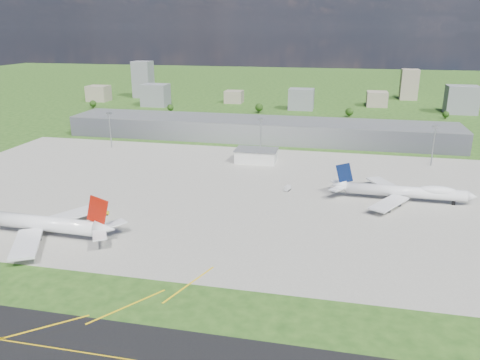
% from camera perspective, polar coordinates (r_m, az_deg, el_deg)
% --- Properties ---
extents(ground, '(1400.00, 1400.00, 0.00)m').
position_cam_1_polar(ground, '(354.78, 1.86, 4.49)').
color(ground, '#244917').
rests_on(ground, ground).
extents(apron, '(360.00, 190.00, 0.08)m').
position_cam_1_polar(apron, '(249.43, -0.47, -1.47)').
color(apron, gray).
rests_on(apron, ground).
extents(terminal, '(300.00, 42.00, 15.00)m').
position_cam_1_polar(terminal, '(367.52, 2.29, 6.16)').
color(terminal, slate).
rests_on(terminal, ground).
extents(ops_building, '(26.00, 16.00, 8.00)m').
position_cam_1_polar(ops_building, '(304.41, 2.01, 2.95)').
color(ops_building, silver).
rests_on(ops_building, ground).
extents(mast_west, '(3.50, 2.00, 25.90)m').
position_cam_1_polar(mast_west, '(350.78, -15.60, 6.63)').
color(mast_west, gray).
rests_on(mast_west, ground).
extents(mast_center, '(3.50, 2.00, 25.90)m').
position_cam_1_polar(mast_center, '(315.54, 2.52, 6.05)').
color(mast_center, gray).
rests_on(mast_center, ground).
extents(mast_east, '(3.50, 2.00, 25.90)m').
position_cam_1_polar(mast_east, '(316.67, 22.61, 4.71)').
color(mast_east, gray).
rests_on(mast_east, ground).
extents(airliner_red_twin, '(74.54, 58.12, 20.47)m').
position_cam_1_polar(airliner_red_twin, '(214.47, -23.48, -4.87)').
color(airliner_red_twin, white).
rests_on(airliner_red_twin, ground).
extents(airliner_blue_quad, '(69.97, 54.98, 18.30)m').
position_cam_1_polar(airliner_blue_quad, '(248.93, 19.46, -1.36)').
color(airliner_blue_quad, white).
rests_on(airliner_blue_quad, ground).
extents(tug_yellow, '(3.67, 2.62, 1.68)m').
position_cam_1_polar(tug_yellow, '(228.06, -16.10, -3.92)').
color(tug_yellow, yellow).
rests_on(tug_yellow, ground).
extents(van_white_near, '(3.73, 5.54, 2.59)m').
position_cam_1_polar(van_white_near, '(252.26, 5.80, -1.03)').
color(van_white_near, silver).
rests_on(van_white_near, ground).
extents(van_white_far, '(4.60, 2.43, 2.34)m').
position_cam_1_polar(van_white_far, '(265.73, 22.84, -1.44)').
color(van_white_far, silver).
rests_on(van_white_far, ground).
extents(bldg_far_w, '(24.00, 20.00, 18.00)m').
position_cam_1_polar(bldg_far_w, '(586.71, -16.86, 10.07)').
color(bldg_far_w, gray).
rests_on(bldg_far_w, ground).
extents(bldg_w, '(28.00, 22.00, 24.00)m').
position_cam_1_polar(bldg_w, '(533.98, -10.26, 10.15)').
color(bldg_w, slate).
rests_on(bldg_w, ground).
extents(bldg_cw, '(20.00, 18.00, 14.00)m').
position_cam_1_polar(bldg_cw, '(548.39, -0.74, 10.11)').
color(bldg_cw, gray).
rests_on(bldg_cw, ground).
extents(bldg_c, '(26.00, 20.00, 22.00)m').
position_cam_1_polar(bldg_c, '(506.17, 7.47, 9.74)').
color(bldg_c, slate).
rests_on(bldg_c, ground).
extents(bldg_ce, '(22.00, 24.00, 16.00)m').
position_cam_1_polar(bldg_ce, '(545.80, 16.35, 9.46)').
color(bldg_ce, gray).
rests_on(bldg_ce, ground).
extents(bldg_e, '(30.00, 22.00, 28.00)m').
position_cam_1_polar(bldg_e, '(527.35, 25.38, 8.83)').
color(bldg_e, slate).
rests_on(bldg_e, ground).
extents(bldg_tall_w, '(22.00, 20.00, 44.00)m').
position_cam_1_polar(bldg_tall_w, '(603.19, -11.73, 11.91)').
color(bldg_tall_w, slate).
rests_on(bldg_tall_w, ground).
extents(bldg_tall_e, '(20.00, 18.00, 36.00)m').
position_cam_1_polar(bldg_tall_e, '(607.82, 19.92, 10.89)').
color(bldg_tall_e, gray).
rests_on(bldg_tall_e, ground).
extents(tree_far_w, '(7.20, 7.20, 8.80)m').
position_cam_1_polar(tree_far_w, '(534.34, -17.48, 8.88)').
color(tree_far_w, '#382314').
rests_on(tree_far_w, ground).
extents(tree_w, '(6.75, 6.75, 8.25)m').
position_cam_1_polar(tree_w, '(491.93, -8.48, 8.73)').
color(tree_w, '#382314').
rests_on(tree_w, ground).
extents(tree_c, '(8.10, 8.10, 9.90)m').
position_cam_1_polar(tree_c, '(482.57, 2.34, 8.85)').
color(tree_c, '#382314').
rests_on(tree_c, ground).
extents(tree_e, '(7.65, 7.65, 9.35)m').
position_cam_1_polar(tree_e, '(470.79, 13.19, 8.12)').
color(tree_e, '#382314').
rests_on(tree_e, ground).
extents(tree_far_e, '(6.30, 6.30, 7.70)m').
position_cam_1_polar(tree_far_e, '(490.68, 23.80, 7.33)').
color(tree_far_e, '#382314').
rests_on(tree_far_e, ground).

